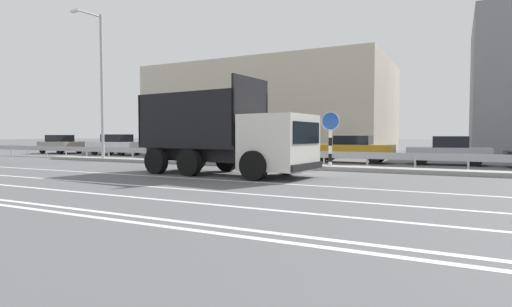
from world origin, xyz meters
name	(u,v)px	position (x,y,z in m)	size (l,w,h in m)	color
ground_plane	(279,171)	(0.00, 0.00, 0.00)	(320.00, 320.00, 0.00)	#565659
lane_strip_0	(197,179)	(-1.42, -4.08, 0.00)	(61.24, 0.16, 0.01)	silver
lane_strip_1	(150,186)	(-1.42, -6.54, 0.00)	(61.24, 0.16, 0.01)	silver
lane_strip_2	(103,194)	(-1.42, -8.34, 0.00)	(61.24, 0.16, 0.01)	silver
lane_strip_3	(40,205)	(-1.42, -10.11, 0.00)	(61.24, 0.16, 0.01)	silver
lane_strip_4	(22,208)	(-1.42, -10.53, 0.00)	(61.24, 0.16, 0.01)	silver
median_island	(294,166)	(0.00, 1.80, 0.09)	(33.68, 1.10, 0.18)	gray
median_guardrail	(304,155)	(0.00, 3.12, 0.57)	(61.24, 0.09, 0.78)	#9EA0A5
dump_truck	(241,143)	(-0.55, -2.35, 1.27)	(7.45, 3.22, 3.76)	silver
median_road_sign	(330,138)	(1.75, 1.80, 1.42)	(0.83, 0.16, 2.63)	white
street_lamp_0	(100,81)	(-12.54, 1.57, 4.88)	(0.71, 1.91, 8.88)	#ADADB2
parked_car_0	(61,144)	(-23.97, 7.35, 0.79)	(3.99, 2.20, 1.60)	gray
parked_car_1	(116,145)	(-17.60, 7.59, 0.81)	(4.78, 1.94, 1.64)	silver
parked_car_2	(176,148)	(-11.11, 7.03, 0.70)	(4.33, 1.93, 1.35)	black
parked_car_3	(250,149)	(-5.26, 7.34, 0.66)	(4.34, 2.09, 1.26)	#B27A14
parked_car_4	(351,149)	(1.43, 7.08, 0.78)	(4.74, 1.80, 1.55)	#B27A14
parked_car_5	(448,151)	(6.43, 7.56, 0.75)	(4.16, 2.03, 1.52)	#A3A3A8
background_building_0	(273,110)	(-10.06, 21.31, 4.20)	(22.74, 13.67, 8.40)	beige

